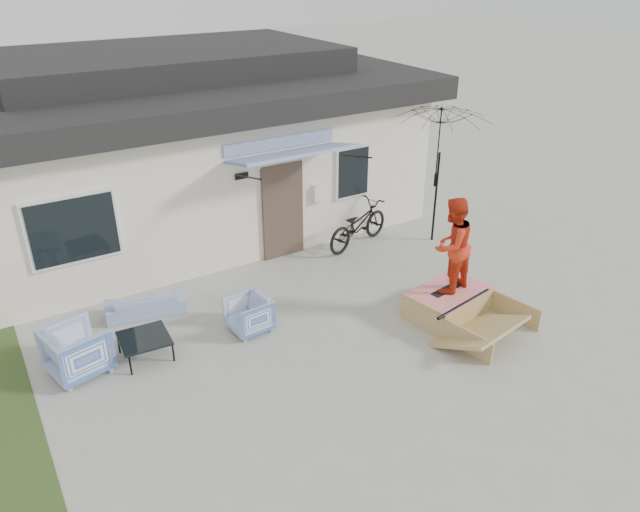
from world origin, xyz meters
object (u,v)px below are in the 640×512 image
armchair_left (77,348)px  coffee_table (145,347)px  skater (452,244)px  armchair_right (249,313)px  patio_umbrella (438,168)px  bicycle (358,220)px  loveseat (145,300)px  skate_ramp (448,302)px  skateboard (447,289)px

armchair_left → coffee_table: 1.05m
skater → armchair_left: bearing=-28.0°
armchair_right → patio_umbrella: 5.57m
armchair_right → coffee_table: armchair_right is taller
skater → bicycle: bearing=-107.3°
loveseat → bicycle: (5.01, 0.37, 0.34)m
skate_ramp → coffee_table: bearing=152.6°
armchair_left → patio_umbrella: 8.22m
coffee_table → bicycle: bicycle is taller
loveseat → bicycle: size_ratio=0.75×
armchair_right → skate_ramp: 3.64m
armchair_right → skater: skater is taller
patio_umbrella → skate_ramp: (-1.91, -2.61, -1.51)m
armchair_left → armchair_right: (2.81, -0.34, -0.09)m
armchair_left → patio_umbrella: bearing=-97.7°
armchair_left → bicycle: size_ratio=0.46×
armchair_right → skateboard: size_ratio=0.97×
bicycle → patio_umbrella: patio_umbrella is taller
armchair_right → coffee_table: (-1.81, 0.17, -0.16)m
patio_umbrella → skateboard: size_ratio=3.17×
bicycle → skateboard: bicycle is taller
skater → loveseat: bearing=-43.7°
skate_ramp → skateboard: size_ratio=2.65×
coffee_table → skater: 5.51m
armchair_right → patio_umbrella: bearing=98.4°
coffee_table → loveseat: bearing=72.6°
skate_ramp → skater: 1.17m
armchair_right → skater: size_ratio=0.40×
patio_umbrella → skateboard: 3.44m
patio_umbrella → armchair_left: bearing=-174.0°
coffee_table → skateboard: bearing=-16.8°
loveseat → coffee_table: (-0.42, -1.33, -0.09)m
armchair_left → armchair_right: size_ratio=1.26×
coffee_table → skater: (5.14, -1.55, 1.22)m
loveseat → armchair_right: 2.05m
armchair_left → skateboard: armchair_left is taller
loveseat → coffee_table: loveseat is taller
loveseat → coffee_table: 1.40m
patio_umbrella → skater: skater is taller
armchair_left → skater: skater is taller
armchair_right → skater: (3.34, -1.39, 1.06)m
armchair_left → bicycle: bicycle is taller
bicycle → skate_ramp: (-0.27, -3.30, -0.37)m
skateboard → skater: bearing=0.0°
coffee_table → patio_umbrella: patio_umbrella is taller
coffee_table → skate_ramp: size_ratio=0.40×
armchair_right → bicycle: 4.08m
loveseat → bicycle: 5.03m
skateboard → skater: skater is taller
armchair_right → skateboard: (3.34, -1.39, 0.15)m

